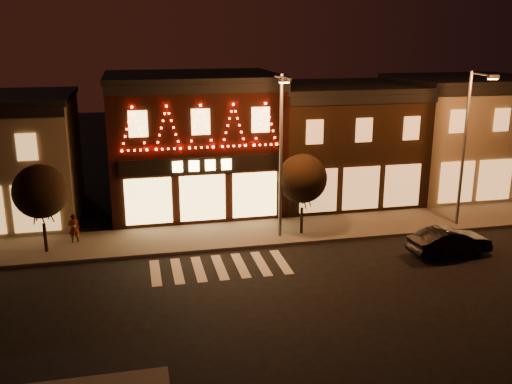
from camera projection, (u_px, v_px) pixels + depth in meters
name	position (u px, v px, depth m)	size (l,w,h in m)	color
ground	(235.00, 306.00, 23.03)	(120.00, 120.00, 0.00)	black
sidewalk_far	(245.00, 234.00, 30.94)	(44.00, 4.00, 0.15)	#47423D
building_pulp	(193.00, 142.00, 35.02)	(10.20, 8.34, 8.30)	black
building_right_a	(338.00, 142.00, 37.13)	(9.20, 8.28, 7.50)	#311F11
building_right_b	(462.00, 134.00, 38.96)	(9.20, 8.28, 7.80)	#766B54
streetlamp_mid	(281.00, 145.00, 28.89)	(0.70, 1.96, 8.54)	#59595E
streetlamp_right	(468.00, 138.00, 30.82)	(0.55, 1.96, 8.54)	#59595E
tree_left	(40.00, 192.00, 27.49)	(2.65, 2.65, 4.43)	black
tree_right	(302.00, 179.00, 30.07)	(2.61, 2.61, 4.37)	black
dark_sedan	(450.00, 242.00, 28.14)	(1.44, 4.12, 1.36)	black
pedestrian	(74.00, 228.00, 29.36)	(0.55, 0.36, 1.52)	gray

